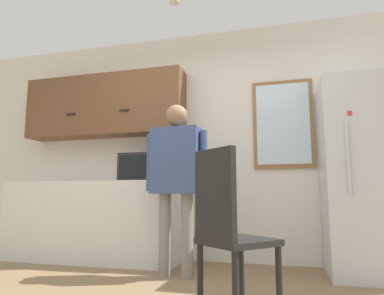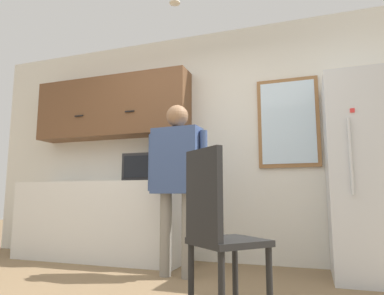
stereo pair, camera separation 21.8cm
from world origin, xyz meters
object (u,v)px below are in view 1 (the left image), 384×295
at_px(person, 176,170).
at_px(refrigerator, 367,176).
at_px(microwave, 147,167).
at_px(chair, 227,225).

bearing_deg(person, refrigerator, 17.77).
bearing_deg(microwave, refrigerator, -0.93).
relative_size(refrigerator, chair, 1.78).
distance_m(microwave, person, 0.69).
height_order(microwave, chair, microwave).
relative_size(microwave, person, 0.34).
height_order(microwave, refrigerator, refrigerator).
bearing_deg(refrigerator, person, -165.70).
xyz_separation_m(microwave, refrigerator, (2.21, -0.04, -0.13)).
xyz_separation_m(refrigerator, chair, (-1.10, -1.32, -0.36)).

